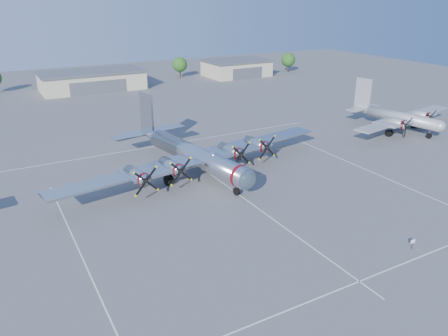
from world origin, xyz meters
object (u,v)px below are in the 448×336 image
hangar_east (236,68)px  tree_east (180,65)px  twin_engine_east (396,131)px  main_bomber_b29 (192,172)px  info_placard (413,243)px  hangar_center (92,80)px  tree_far_east (288,60)px

hangar_east → tree_east: bearing=161.5°
hangar_east → twin_engine_east: hangar_east is taller
main_bomber_b29 → info_placard: size_ratio=39.22×
hangar_east → twin_engine_east: size_ratio=0.70×
hangar_center → main_bomber_b29: 71.35m
tree_far_east → info_placard: bearing=-120.4°
tree_far_east → main_bomber_b29: 98.66m
hangar_east → tree_east: size_ratio=3.10×
tree_east → info_placard: bearing=-100.9°
info_placard → main_bomber_b29: bearing=112.1°
hangar_east → tree_far_east: tree_far_east is taller
tree_east → tree_far_east: size_ratio=1.00×
hangar_center → twin_engine_east: bearing=-58.8°
main_bomber_b29 → tree_east: bearing=58.1°
hangar_center → info_placard: (9.04, -102.52, -1.90)m
tree_far_east → info_placard: size_ratio=5.76×
tree_east → tree_far_east: same height
tree_far_east → info_placard: 116.61m
tree_far_east → main_bomber_b29: size_ratio=0.15×
hangar_center → tree_east: (30.00, 6.04, 1.51)m
tree_far_east → twin_engine_east: 73.61m
hangar_east → twin_engine_east: bearing=-93.9°
twin_engine_east → tree_east: bearing=89.4°
twin_engine_east → hangar_east: bearing=75.8°
twin_engine_east → info_placard: size_ratio=25.41×
twin_engine_east → info_placard: twin_engine_east is taller
hangar_east → main_bomber_b29: bearing=-125.1°
hangar_east → info_placard: bearing=-110.8°
hangar_center → info_placard: bearing=-85.0°
main_bomber_b29 → hangar_center: bearing=79.0°
tree_east → twin_engine_east: (13.09, -77.14, -4.22)m
tree_far_east → info_placard: tree_far_east is taller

